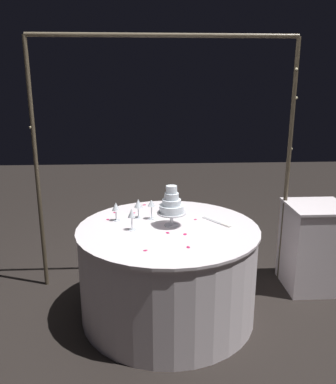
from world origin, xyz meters
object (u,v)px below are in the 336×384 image
(tiered_cake, at_px, (172,205))
(wine_glass_3, at_px, (138,204))
(cake_knife, at_px, (218,223))
(main_table, at_px, (168,271))
(decorative_arch, at_px, (165,126))
(side_table, at_px, (313,246))
(wine_glass_0, at_px, (132,214))
(wine_glass_2, at_px, (151,204))
(wine_glass_1, at_px, (116,207))

(tiered_cake, height_order, wine_glass_3, tiered_cake)
(cake_knife, bearing_deg, wine_glass_3, 165.56)
(tiered_cake, bearing_deg, main_table, -131.54)
(decorative_arch, relative_size, wine_glass_3, 14.13)
(main_table, bearing_deg, decorative_arch, 89.87)
(side_table, relative_size, tiered_cake, 2.45)
(wine_glass_0, relative_size, wine_glass_2, 1.04)
(wine_glass_0, relative_size, wine_glass_1, 1.11)
(cake_knife, bearing_deg, main_table, -170.42)
(main_table, height_order, cake_knife, cake_knife)
(main_table, height_order, side_table, side_table)
(tiered_cake, distance_m, wine_glass_2, 0.23)
(main_table, height_order, tiered_cake, tiered_cake)
(side_table, height_order, wine_glass_2, wine_glass_2)
(wine_glass_0, xyz_separation_m, wine_glass_2, (0.15, 0.24, -0.00))
(main_table, bearing_deg, cake_knife, 9.58)
(decorative_arch, xyz_separation_m, wine_glass_0, (-0.27, -0.58, -0.58))
(wine_glass_3, relative_size, cake_knife, 0.62)
(wine_glass_2, bearing_deg, main_table, -58.16)
(wine_glass_3, bearing_deg, decorative_arch, 53.39)
(side_table, height_order, wine_glass_1, wine_glass_1)
(side_table, distance_m, wine_glass_3, 1.62)
(decorative_arch, xyz_separation_m, wine_glass_1, (-0.40, -0.36, -0.59))
(wine_glass_1, height_order, cake_knife, wine_glass_1)
(decorative_arch, bearing_deg, wine_glass_3, -126.61)
(tiered_cake, height_order, wine_glass_1, tiered_cake)
(decorative_arch, height_order, wine_glass_0, decorative_arch)
(wine_glass_0, height_order, cake_knife, wine_glass_0)
(wine_glass_1, height_order, wine_glass_3, wine_glass_3)
(decorative_arch, height_order, side_table, decorative_arch)
(decorative_arch, distance_m, main_table, 1.20)
(side_table, relative_size, cake_knife, 3.05)
(wine_glass_1, bearing_deg, cake_knife, -7.45)
(wine_glass_2, height_order, cake_knife, wine_glass_2)
(wine_glass_0, height_order, wine_glass_3, wine_glass_0)
(wine_glass_1, bearing_deg, decorative_arch, 42.01)
(tiered_cake, height_order, wine_glass_2, tiered_cake)
(decorative_arch, bearing_deg, wine_glass_0, -115.26)
(decorative_arch, xyz_separation_m, main_table, (-0.00, -0.53, -1.07))
(cake_knife, bearing_deg, wine_glass_1, 172.55)
(wine_glass_3, bearing_deg, side_table, 5.25)
(decorative_arch, distance_m, wine_glass_3, 0.70)
(tiered_cake, xyz_separation_m, wine_glass_2, (-0.15, 0.16, -0.04))
(wine_glass_1, bearing_deg, wine_glass_0, -58.35)
(cake_knife, bearing_deg, tiered_cake, -174.65)
(side_table, distance_m, wine_glass_1, 1.79)
(main_table, relative_size, wine_glass_0, 8.27)
(decorative_arch, distance_m, wine_glass_0, 0.86)
(wine_glass_3, height_order, cake_knife, wine_glass_3)
(main_table, relative_size, tiered_cake, 4.39)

